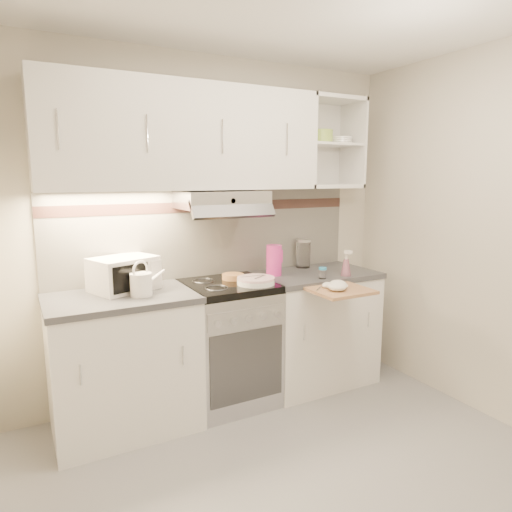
{
  "coord_description": "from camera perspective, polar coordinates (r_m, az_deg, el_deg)",
  "views": [
    {
      "loc": [
        -1.31,
        -1.77,
        1.64
      ],
      "look_at": [
        0.15,
        0.95,
        1.1
      ],
      "focal_mm": 32.0,
      "sensor_mm": 36.0,
      "label": 1
    }
  ],
  "objects": [
    {
      "name": "ground",
      "position": [
        2.75,
        7.51,
        -26.8
      ],
      "size": [
        3.0,
        3.0,
        0.0
      ],
      "primitive_type": "plane",
      "color": "gray",
      "rests_on": "ground"
    },
    {
      "name": "room_shell",
      "position": [
        2.51,
        3.47,
        9.57
      ],
      "size": [
        3.04,
        2.84,
        2.52
      ],
      "color": "beige",
      "rests_on": "ground"
    },
    {
      "name": "base_cabinet_left",
      "position": [
        3.17,
        -16.17,
        -12.96
      ],
      "size": [
        0.9,
        0.6,
        0.86
      ],
      "primitive_type": "cube",
      "color": "white",
      "rests_on": "ground"
    },
    {
      "name": "worktop_left",
      "position": [
        3.03,
        -16.58,
        -5.07
      ],
      "size": [
        0.92,
        0.62,
        0.04
      ],
      "primitive_type": "cube",
      "color": "#47474C",
      "rests_on": "base_cabinet_left"
    },
    {
      "name": "base_cabinet_right",
      "position": [
        3.74,
        7.19,
        -9.06
      ],
      "size": [
        0.9,
        0.6,
        0.86
      ],
      "primitive_type": "cube",
      "color": "white",
      "rests_on": "ground"
    },
    {
      "name": "worktop_right",
      "position": [
        3.62,
        7.34,
        -2.3
      ],
      "size": [
        0.92,
        0.62,
        0.04
      ],
      "primitive_type": "cube",
      "color": "#47474C",
      "rests_on": "base_cabinet_right"
    },
    {
      "name": "electric_range",
      "position": [
        3.38,
        -3.43,
        -10.74
      ],
      "size": [
        0.6,
        0.6,
        0.9
      ],
      "color": "#B7B7BC",
      "rests_on": "ground"
    },
    {
      "name": "microwave",
      "position": [
        3.12,
        -16.21,
        -2.15
      ],
      "size": [
        0.47,
        0.41,
        0.22
      ],
      "rotation": [
        0.0,
        0.0,
        0.37
      ],
      "color": "white",
      "rests_on": "worktop_left"
    },
    {
      "name": "watering_can",
      "position": [
        2.95,
        -14.04,
        -3.3
      ],
      "size": [
        0.26,
        0.16,
        0.23
      ],
      "rotation": [
        0.0,
        0.0,
        0.41
      ],
      "color": "white",
      "rests_on": "worktop_left"
    },
    {
      "name": "plate_stack",
      "position": [
        3.18,
        -0.02,
        -3.11
      ],
      "size": [
        0.26,
        0.26,
        0.06
      ],
      "rotation": [
        0.0,
        0.0,
        0.13
      ],
      "color": "white",
      "rests_on": "electric_range"
    },
    {
      "name": "bread_loaf",
      "position": [
        3.33,
        -2.9,
        -2.58
      ],
      "size": [
        0.16,
        0.16,
        0.04
      ],
      "primitive_type": "cylinder",
      "color": "#A56538",
      "rests_on": "electric_range"
    },
    {
      "name": "pink_pitcher",
      "position": [
        3.45,
        2.27,
        -0.51
      ],
      "size": [
        0.13,
        0.12,
        0.23
      ],
      "rotation": [
        0.0,
        0.0,
        -0.19
      ],
      "color": "#DA2E91",
      "rests_on": "worktop_right"
    },
    {
      "name": "glass_jar",
      "position": [
        3.77,
        5.93,
        0.36
      ],
      "size": [
        0.12,
        0.12,
        0.23
      ],
      "rotation": [
        0.0,
        0.0,
        -0.12
      ],
      "color": "white",
      "rests_on": "worktop_right"
    },
    {
      "name": "spice_jar",
      "position": [
        3.38,
        8.32,
        -2.09
      ],
      "size": [
        0.06,
        0.06,
        0.08
      ],
      "rotation": [
        0.0,
        0.0,
        -0.08
      ],
      "color": "white",
      "rests_on": "worktop_right"
    },
    {
      "name": "spray_bottle",
      "position": [
        3.51,
        11.2,
        -1.13
      ],
      "size": [
        0.08,
        0.08,
        0.21
      ],
      "rotation": [
        0.0,
        0.0,
        0.18
      ],
      "color": "#FF9CBE",
      "rests_on": "worktop_right"
    },
    {
      "name": "cutting_board",
      "position": [
        3.19,
        10.47,
        -4.25
      ],
      "size": [
        0.39,
        0.36,
        0.02
      ],
      "primitive_type": "cube",
      "rotation": [
        0.0,
        0.0,
        -0.01
      ],
      "color": "#AB735B",
      "rests_on": "base_cabinet_right"
    },
    {
      "name": "dish_towel",
      "position": [
        3.16,
        9.96,
        -3.56
      ],
      "size": [
        0.27,
        0.25,
        0.06
      ],
      "primitive_type": null,
      "rotation": [
        0.0,
        0.0,
        0.28
      ],
      "color": "silver",
      "rests_on": "cutting_board"
    }
  ]
}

